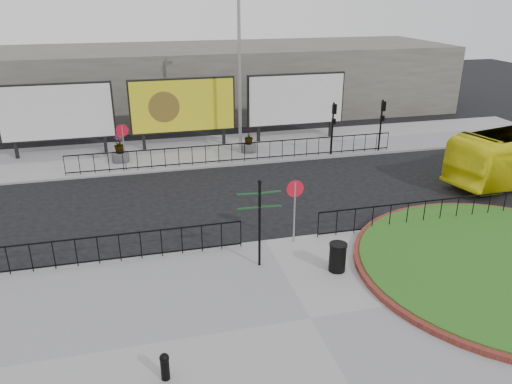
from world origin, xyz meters
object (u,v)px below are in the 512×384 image
object	(u,v)px
billboard_mid	(183,106)
planter_a	(120,151)
lamp_post	(240,70)
planter_b	(249,144)
litter_bin	(338,257)
bollard	(165,365)
fingerpost_sign	(260,215)

from	to	relation	value
billboard_mid	planter_a	size ratio (longest dim) A/B	4.06
billboard_mid	lamp_post	xyz separation A→B (m)	(3.01, -1.97, 2.23)
lamp_post	planter_b	size ratio (longest dim) A/B	6.74
litter_bin	planter_b	distance (m)	13.70
billboard_mid	lamp_post	world-z (taller)	lamp_post
bollard	planter_a	size ratio (longest dim) A/B	0.49
planter_a	planter_b	bearing A→B (deg)	0.00
bollard	planter_a	bearing A→B (deg)	93.36
fingerpost_sign	planter_a	bearing A→B (deg)	116.07
billboard_mid	litter_bin	world-z (taller)	billboard_mid
lamp_post	bollard	bearing A→B (deg)	-108.29
lamp_post	planter_a	world-z (taller)	lamp_post
billboard_mid	planter_a	xyz separation A→B (m)	(-3.77, -1.97, -1.90)
billboard_mid	planter_a	bearing A→B (deg)	-152.37
bollard	litter_bin	xyz separation A→B (m)	(6.02, 3.70, 0.10)
planter_a	planter_b	xyz separation A→B (m)	(7.27, 0.00, -0.09)
lamp_post	planter_b	bearing A→B (deg)	-0.00
fingerpost_sign	planter_b	size ratio (longest dim) A/B	2.29
planter_a	planter_b	size ratio (longest dim) A/B	1.11
fingerpost_sign	planter_a	world-z (taller)	fingerpost_sign
billboard_mid	planter_b	xyz separation A→B (m)	(3.50, -1.97, -1.99)
planter_a	planter_b	world-z (taller)	planter_a
billboard_mid	planter_b	distance (m)	4.48
lamp_post	bollard	size ratio (longest dim) A/B	12.45
fingerpost_sign	planter_a	size ratio (longest dim) A/B	2.06
lamp_post	bollard	xyz separation A→B (m)	(-5.75, -17.40, -4.30)
bollard	planter_b	xyz separation A→B (m)	(6.24, 17.40, 0.09)
fingerpost_sign	planter_b	world-z (taller)	fingerpost_sign
bollard	fingerpost_sign	bearing A→B (deg)	52.62
planter_a	litter_bin	bearing A→B (deg)	-62.78
billboard_mid	planter_a	distance (m)	4.66
fingerpost_sign	planter_b	xyz separation A→B (m)	(2.67, 12.72, -1.40)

